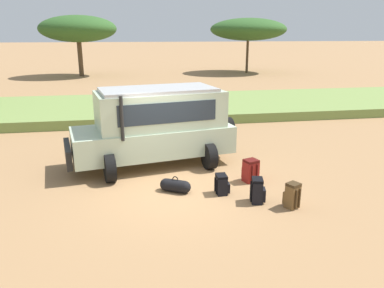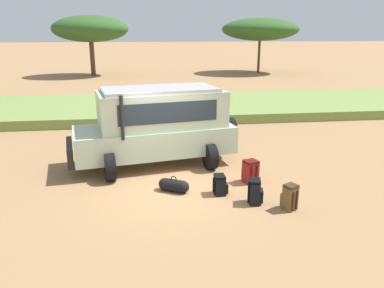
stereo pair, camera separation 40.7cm
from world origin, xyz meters
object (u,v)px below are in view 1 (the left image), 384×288
at_px(backpack_near_rear_wheel, 222,184).
at_px(acacia_tree_left_mid, 78,29).
at_px(backpack_outermost, 292,196).
at_px(backpack_beside_front_wheel, 250,171).
at_px(acacia_tree_centre_back, 248,29).
at_px(backpack_cluster_center, 258,191).
at_px(safari_vehicle, 156,125).
at_px(duffel_bag_low_black_case, 175,186).

bearing_deg(backpack_near_rear_wheel, acacia_tree_left_mid, 102.81).
bearing_deg(acacia_tree_left_mid, backpack_outermost, -75.00).
distance_m(backpack_beside_front_wheel, acacia_tree_left_mid, 29.41).
xyz_separation_m(acacia_tree_left_mid, acacia_tree_centre_back, (16.66, 0.53, -0.02)).
relative_size(backpack_cluster_center, backpack_outermost, 0.99).
bearing_deg(backpack_cluster_center, acacia_tree_centre_back, 72.66).
height_order(backpack_beside_front_wheel, acacia_tree_left_mid, acacia_tree_left_mid).
height_order(safari_vehicle, backpack_cluster_center, safari_vehicle).
relative_size(backpack_beside_front_wheel, backpack_near_rear_wheel, 1.24).
distance_m(backpack_outermost, duffel_bag_low_black_case, 3.00).
bearing_deg(duffel_bag_low_black_case, backpack_beside_front_wheel, 9.07).
distance_m(backpack_cluster_center, acacia_tree_left_mid, 30.62).
xyz_separation_m(backpack_cluster_center, backpack_near_rear_wheel, (-0.75, 0.65, -0.05)).
bearing_deg(backpack_outermost, acacia_tree_centre_back, 74.13).
bearing_deg(duffel_bag_low_black_case, backpack_outermost, -28.19).
bearing_deg(backpack_outermost, duffel_bag_low_black_case, 151.81).
height_order(backpack_beside_front_wheel, backpack_outermost, backpack_beside_front_wheel).
relative_size(safari_vehicle, acacia_tree_left_mid, 0.77).
bearing_deg(acacia_tree_centre_back, backpack_beside_front_wheel, -107.63).
height_order(safari_vehicle, backpack_outermost, safari_vehicle).
height_order(duffel_bag_low_black_case, acacia_tree_centre_back, acacia_tree_centre_back).
xyz_separation_m(backpack_outermost, acacia_tree_centre_back, (8.65, 30.43, 4.02)).
distance_m(safari_vehicle, duffel_bag_low_black_case, 2.54).
relative_size(backpack_cluster_center, acacia_tree_centre_back, 0.08).
distance_m(safari_vehicle, backpack_near_rear_wheel, 3.16).
bearing_deg(backpack_beside_front_wheel, backpack_cluster_center, -100.97).
height_order(safari_vehicle, acacia_tree_centre_back, acacia_tree_centre_back).
bearing_deg(acacia_tree_centre_back, backpack_cluster_center, -107.34).
distance_m(backpack_beside_front_wheel, acacia_tree_centre_back, 30.34).
bearing_deg(backpack_cluster_center, acacia_tree_left_mid, 103.91).
xyz_separation_m(backpack_beside_front_wheel, backpack_near_rear_wheel, (-1.00, -0.68, -0.06)).
bearing_deg(safari_vehicle, acacia_tree_left_mid, 100.94).
bearing_deg(safari_vehicle, backpack_outermost, -51.29).
relative_size(backpack_beside_front_wheel, duffel_bag_low_black_case, 0.82).
xyz_separation_m(backpack_near_rear_wheel, acacia_tree_left_mid, (-6.55, 28.81, 4.10)).
xyz_separation_m(backpack_near_rear_wheel, backpack_outermost, (1.46, -1.08, 0.05)).
xyz_separation_m(safari_vehicle, duffel_bag_low_black_case, (0.30, -2.26, -1.13)).
bearing_deg(backpack_beside_front_wheel, acacia_tree_centre_back, 72.37).
xyz_separation_m(backpack_beside_front_wheel, backpack_cluster_center, (-0.26, -1.33, -0.01)).
xyz_separation_m(backpack_beside_front_wheel, duffel_bag_low_black_case, (-2.18, -0.35, -0.15)).
distance_m(backpack_outermost, acacia_tree_centre_back, 31.89).
bearing_deg(backpack_outermost, acacia_tree_left_mid, 105.00).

